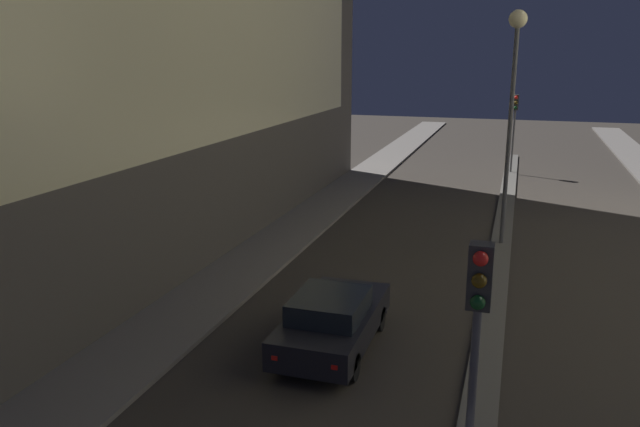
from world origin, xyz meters
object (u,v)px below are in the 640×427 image
(traffic_light_near, at_px, (476,331))
(car_left_lane, at_px, (332,320))
(street_lamp, at_px, (514,73))
(traffic_light_mid, at_px, (515,116))

(traffic_light_near, height_order, car_left_lane, traffic_light_near)
(traffic_light_near, height_order, street_lamp, street_lamp)
(street_lamp, xyz_separation_m, car_left_lane, (-3.65, -10.11, -5.62))
(traffic_light_near, distance_m, traffic_light_mid, 30.77)
(traffic_light_near, xyz_separation_m, traffic_light_mid, (0.00, 30.77, 0.00))
(traffic_light_mid, xyz_separation_m, car_left_lane, (-3.65, -25.26, -2.71))
(street_lamp, bearing_deg, traffic_light_near, -90.00)
(traffic_light_near, xyz_separation_m, street_lamp, (0.00, 15.62, 2.91))
(traffic_light_mid, height_order, car_left_lane, traffic_light_mid)
(street_lamp, bearing_deg, car_left_lane, -109.86)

